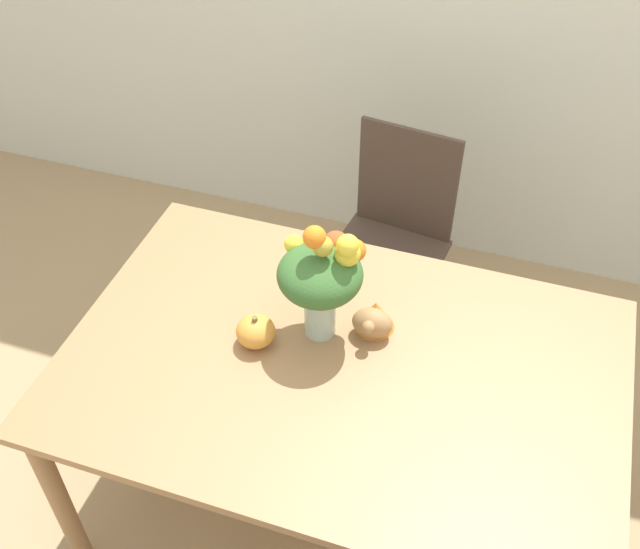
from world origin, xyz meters
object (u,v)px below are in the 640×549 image
object	(u,v)px
flower_vase	(322,277)
turkey_figurine	(374,318)
pumpkin	(256,331)
dining_chair_near_window	(391,242)

from	to	relation	value
flower_vase	turkey_figurine	bearing A→B (deg)	18.12
pumpkin	turkey_figurine	size ratio (longest dim) A/B	0.71
pumpkin	flower_vase	bearing A→B (deg)	32.33
turkey_figurine	dining_chair_near_window	size ratio (longest dim) A/B	0.18
pumpkin	dining_chair_near_window	size ratio (longest dim) A/B	0.12
dining_chair_near_window	turkey_figurine	bearing A→B (deg)	-74.01
flower_vase	pumpkin	distance (m)	0.26
pumpkin	dining_chair_near_window	bearing A→B (deg)	77.26
flower_vase	turkey_figurine	xyz separation A→B (m)	(0.14, 0.05, -0.17)
flower_vase	turkey_figurine	world-z (taller)	flower_vase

